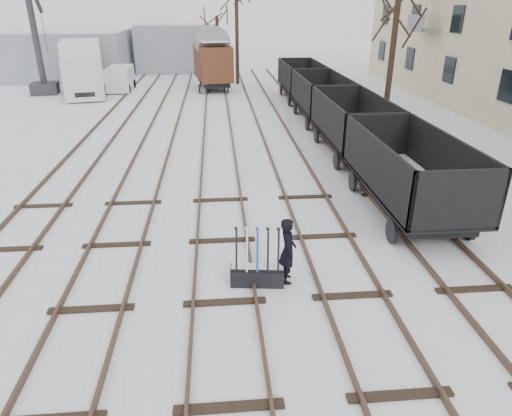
% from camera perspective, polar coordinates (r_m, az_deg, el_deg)
% --- Properties ---
extents(ground, '(120.00, 120.00, 0.00)m').
position_cam_1_polar(ground, '(10.75, -3.92, -11.79)').
color(ground, white).
rests_on(ground, ground).
extents(tracks, '(13.90, 52.00, 0.16)m').
position_cam_1_polar(tracks, '(23.23, -4.77, 8.59)').
color(tracks, black).
rests_on(tracks, ground).
extents(shed_left, '(10.00, 8.00, 4.10)m').
position_cam_1_polar(shed_left, '(46.74, -22.13, 17.36)').
color(shed_left, gray).
rests_on(shed_left, ground).
extents(shed_right, '(7.00, 6.00, 4.50)m').
position_cam_1_polar(shed_right, '(49.03, -10.18, 19.15)').
color(shed_right, gray).
rests_on(shed_right, ground).
extents(ground_frame, '(1.34, 0.57, 1.49)m').
position_cam_1_polar(ground_frame, '(11.23, 0.17, -8.25)').
color(ground_frame, black).
rests_on(ground_frame, ground).
extents(worker, '(0.43, 0.63, 1.70)m').
position_cam_1_polar(worker, '(11.10, 4.00, -5.32)').
color(worker, black).
rests_on(worker, ground).
extents(freight_wagon_a, '(2.51, 6.27, 2.56)m').
position_cam_1_polar(freight_wagon_a, '(15.49, 18.33, 2.82)').
color(freight_wagon_a, black).
rests_on(freight_wagon_a, ground).
extents(freight_wagon_b, '(2.51, 6.27, 2.56)m').
position_cam_1_polar(freight_wagon_b, '(21.21, 11.87, 9.18)').
color(freight_wagon_b, black).
rests_on(freight_wagon_b, ground).
extents(freight_wagon_c, '(2.51, 6.27, 2.56)m').
position_cam_1_polar(freight_wagon_c, '(27.24, 8.11, 12.73)').
color(freight_wagon_c, black).
rests_on(freight_wagon_c, ground).
extents(freight_wagon_d, '(2.51, 6.27, 2.56)m').
position_cam_1_polar(freight_wagon_d, '(33.41, 5.68, 14.96)').
color(freight_wagon_d, black).
rests_on(freight_wagon_d, ground).
extents(box_van_wagon, '(3.34, 5.24, 3.73)m').
position_cam_1_polar(box_van_wagon, '(37.36, -5.43, 17.80)').
color(box_van_wagon, black).
rests_on(box_van_wagon, ground).
extents(lorry, '(3.96, 8.60, 3.75)m').
position_cam_1_polar(lorry, '(37.88, -20.85, 16.12)').
color(lorry, black).
rests_on(lorry, ground).
extents(panel_van, '(1.87, 4.09, 1.78)m').
position_cam_1_polar(panel_van, '(38.57, -16.65, 15.27)').
color(panel_van, silver).
rests_on(panel_van, ground).
extents(crane, '(2.15, 5.57, 9.38)m').
position_cam_1_polar(crane, '(39.01, -25.31, 16.42)').
color(crane, '#2A2A2F').
rests_on(crane, ground).
extents(tree_near, '(0.30, 0.30, 6.94)m').
position_cam_1_polar(tree_near, '(25.31, 16.51, 16.87)').
color(tree_near, black).
rests_on(tree_near, ground).
extents(tree_far_left, '(0.30, 0.30, 5.29)m').
position_cam_1_polar(tree_far_left, '(44.38, -4.80, 19.44)').
color(tree_far_left, black).
rests_on(tree_far_left, ground).
extents(tree_far_right, '(0.30, 0.30, 9.12)m').
position_cam_1_polar(tree_far_right, '(39.92, -2.41, 21.72)').
color(tree_far_right, black).
rests_on(tree_far_right, ground).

